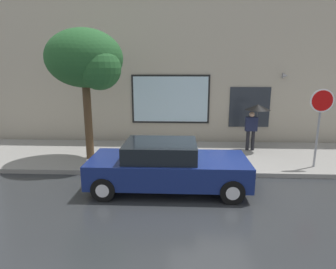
{
  "coord_description": "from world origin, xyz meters",
  "views": [
    {
      "loc": [
        -0.93,
        -7.61,
        3.38
      ],
      "look_at": [
        -1.36,
        1.8,
        1.2
      ],
      "focal_mm": 30.33,
      "sensor_mm": 36.0,
      "label": 1
    }
  ],
  "objects_px": {
    "fire_hydrant": "(159,156)",
    "street_tree": "(87,61)",
    "stop_sign": "(320,113)",
    "parked_car": "(167,166)",
    "pedestrian_with_umbrella": "(256,114)"
  },
  "relations": [
    {
      "from": "parked_car",
      "to": "pedestrian_with_umbrella",
      "type": "bearing_deg",
      "value": 47.54
    },
    {
      "from": "pedestrian_with_umbrella",
      "to": "street_tree",
      "type": "distance_m",
      "value": 6.66
    },
    {
      "from": "pedestrian_with_umbrella",
      "to": "stop_sign",
      "type": "height_order",
      "value": "stop_sign"
    },
    {
      "from": "fire_hydrant",
      "to": "street_tree",
      "type": "distance_m",
      "value": 4.08
    },
    {
      "from": "street_tree",
      "to": "stop_sign",
      "type": "xyz_separation_m",
      "value": [
        7.74,
        -0.56,
        -1.64
      ]
    },
    {
      "from": "parked_car",
      "to": "street_tree",
      "type": "distance_m",
      "value": 4.67
    },
    {
      "from": "fire_hydrant",
      "to": "street_tree",
      "type": "xyz_separation_m",
      "value": [
        -2.5,
        0.64,
        3.15
      ]
    },
    {
      "from": "fire_hydrant",
      "to": "stop_sign",
      "type": "distance_m",
      "value": 5.45
    },
    {
      "from": "parked_car",
      "to": "street_tree",
      "type": "bearing_deg",
      "value": 141.74
    },
    {
      "from": "parked_car",
      "to": "fire_hydrant",
      "type": "xyz_separation_m",
      "value": [
        -0.34,
        1.6,
        -0.2
      ]
    },
    {
      "from": "fire_hydrant",
      "to": "street_tree",
      "type": "bearing_deg",
      "value": 165.62
    },
    {
      "from": "pedestrian_with_umbrella",
      "to": "street_tree",
      "type": "xyz_separation_m",
      "value": [
        -6.19,
        -1.42,
        2.01
      ]
    },
    {
      "from": "parked_car",
      "to": "stop_sign",
      "type": "relative_size",
      "value": 1.69
    },
    {
      "from": "parked_car",
      "to": "fire_hydrant",
      "type": "distance_m",
      "value": 1.65
    },
    {
      "from": "street_tree",
      "to": "stop_sign",
      "type": "relative_size",
      "value": 1.75
    }
  ]
}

